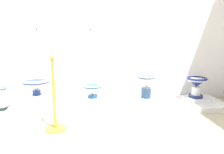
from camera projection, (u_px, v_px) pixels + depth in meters
The scene contains 14 objects.
wall_back at pixel (117, 21), 3.88m from camera, with size 4.53×0.06×2.98m, color white.
display_platform at pixel (120, 106), 3.71m from camera, with size 3.64×0.82×0.09m, color white.
plinth_block_squat_floral at pixel (37, 103), 3.48m from camera, with size 0.39×0.33×0.15m, color white.
antique_toilet_squat_floral at pixel (36, 85), 3.43m from camera, with size 0.42×0.42×0.31m.
plinth_block_slender_white at pixel (93, 103), 3.56m from camera, with size 0.30×0.36×0.09m, color white.
antique_toilet_slender_white at pixel (93, 91), 3.52m from camera, with size 0.32×0.32×0.29m.
plinth_block_rightmost at pixel (146, 102), 3.68m from camera, with size 0.38×0.32×0.06m, color white.
antique_toilet_rightmost at pixel (146, 84), 3.62m from camera, with size 0.32×0.32×0.45m.
plinth_block_pale_glazed at pixel (195, 99), 3.89m from camera, with size 0.39×0.34×0.05m, color white.
antique_toilet_pale_glazed at pixel (197, 84), 3.84m from camera, with size 0.36×0.36×0.36m.
info_placard_first at pixel (38, 31), 3.73m from camera, with size 0.10×0.01×0.15m.
info_placard_second at pixel (92, 32), 3.84m from camera, with size 0.10×0.01×0.14m.
decorative_vase_companion at pixel (3, 101), 3.62m from camera, with size 0.32×0.32×0.38m.
stanchion_post_near_left at pixel (55, 110), 2.82m from camera, with size 0.27×0.27×0.98m.
Camera 1 is at (1.63, -1.20, 1.23)m, focal length 34.63 mm.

